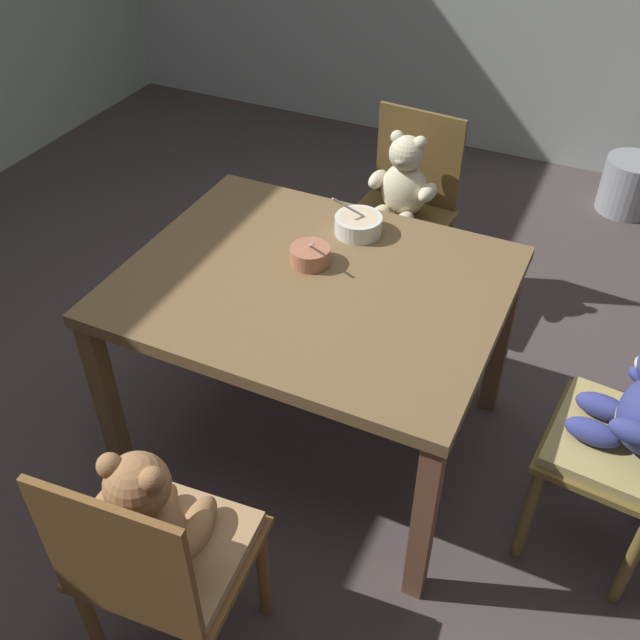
{
  "coord_description": "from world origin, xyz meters",
  "views": [
    {
      "loc": [
        0.78,
        -1.61,
        2.03
      ],
      "look_at": [
        0.0,
        0.05,
        0.51
      ],
      "focal_mm": 40.81,
      "sensor_mm": 36.0,
      "label": 1
    }
  ],
  "objects_px": {
    "teddy_chair_near_front": "(155,539)",
    "dining_table": "(313,300)",
    "porridge_bowl_white_far_center": "(358,224)",
    "teddy_chair_far_center": "(403,196)",
    "porridge_bowl_terracotta_center": "(310,255)",
    "teddy_chair_near_right": "(639,423)",
    "metal_pail": "(630,185)"
  },
  "relations": [
    {
      "from": "dining_table",
      "to": "porridge_bowl_terracotta_center",
      "type": "bearing_deg",
      "value": 121.4
    },
    {
      "from": "teddy_chair_near_front",
      "to": "porridge_bowl_terracotta_center",
      "type": "height_order",
      "value": "teddy_chair_near_front"
    },
    {
      "from": "dining_table",
      "to": "porridge_bowl_terracotta_center",
      "type": "relative_size",
      "value": 9.07
    },
    {
      "from": "metal_pail",
      "to": "teddy_chair_near_front",
      "type": "bearing_deg",
      "value": -104.86
    },
    {
      "from": "teddy_chair_far_center",
      "to": "porridge_bowl_terracotta_center",
      "type": "xyz_separation_m",
      "value": [
        -0.02,
        -0.82,
        0.21
      ]
    },
    {
      "from": "dining_table",
      "to": "teddy_chair_far_center",
      "type": "distance_m",
      "value": 0.91
    },
    {
      "from": "porridge_bowl_white_far_center",
      "to": "porridge_bowl_terracotta_center",
      "type": "distance_m",
      "value": 0.23
    },
    {
      "from": "teddy_chair_near_front",
      "to": "metal_pail",
      "type": "distance_m",
      "value": 3.16
    },
    {
      "from": "porridge_bowl_white_far_center",
      "to": "dining_table",
      "type": "bearing_deg",
      "value": -94.37
    },
    {
      "from": "dining_table",
      "to": "porridge_bowl_white_far_center",
      "type": "relative_size",
      "value": 7.31
    },
    {
      "from": "metal_pail",
      "to": "porridge_bowl_white_far_center",
      "type": "bearing_deg",
      "value": -113.14
    },
    {
      "from": "teddy_chair_near_front",
      "to": "metal_pail",
      "type": "height_order",
      "value": "teddy_chair_near_front"
    },
    {
      "from": "dining_table",
      "to": "teddy_chair_near_front",
      "type": "height_order",
      "value": "teddy_chair_near_front"
    },
    {
      "from": "teddy_chair_near_front",
      "to": "teddy_chair_near_right",
      "type": "relative_size",
      "value": 0.94
    },
    {
      "from": "porridge_bowl_white_far_center",
      "to": "metal_pail",
      "type": "height_order",
      "value": "porridge_bowl_white_far_center"
    },
    {
      "from": "porridge_bowl_white_far_center",
      "to": "teddy_chair_far_center",
      "type": "bearing_deg",
      "value": 94.58
    },
    {
      "from": "dining_table",
      "to": "porridge_bowl_white_far_center",
      "type": "distance_m",
      "value": 0.32
    },
    {
      "from": "teddy_chair_near_front",
      "to": "teddy_chair_far_center",
      "type": "bearing_deg",
      "value": -3.58
    },
    {
      "from": "teddy_chair_near_right",
      "to": "porridge_bowl_terracotta_center",
      "type": "bearing_deg",
      "value": -0.0
    },
    {
      "from": "teddy_chair_near_front",
      "to": "porridge_bowl_terracotta_center",
      "type": "distance_m",
      "value": 0.98
    },
    {
      "from": "teddy_chair_near_front",
      "to": "teddy_chair_near_right",
      "type": "distance_m",
      "value": 1.31
    },
    {
      "from": "teddy_chair_near_right",
      "to": "porridge_bowl_white_far_center",
      "type": "relative_size",
      "value": 5.74
    },
    {
      "from": "porridge_bowl_white_far_center",
      "to": "porridge_bowl_terracotta_center",
      "type": "height_order",
      "value": "porridge_bowl_white_far_center"
    },
    {
      "from": "dining_table",
      "to": "teddy_chair_near_front",
      "type": "distance_m",
      "value": 0.89
    },
    {
      "from": "teddy_chair_near_right",
      "to": "teddy_chair_far_center",
      "type": "relative_size",
      "value": 1.08
    },
    {
      "from": "dining_table",
      "to": "porridge_bowl_terracotta_center",
      "type": "height_order",
      "value": "porridge_bowl_terracotta_center"
    },
    {
      "from": "teddy_chair_near_front",
      "to": "dining_table",
      "type": "bearing_deg",
      "value": -4.1
    },
    {
      "from": "dining_table",
      "to": "teddy_chair_far_center",
      "type": "xyz_separation_m",
      "value": [
        -0.03,
        0.9,
        -0.1
      ]
    },
    {
      "from": "teddy_chair_far_center",
      "to": "metal_pail",
      "type": "height_order",
      "value": "teddy_chair_far_center"
    },
    {
      "from": "porridge_bowl_terracotta_center",
      "to": "metal_pail",
      "type": "bearing_deg",
      "value": 67.49
    },
    {
      "from": "teddy_chair_near_right",
      "to": "porridge_bowl_white_far_center",
      "type": "bearing_deg",
      "value": -12.95
    },
    {
      "from": "dining_table",
      "to": "metal_pail",
      "type": "distance_m",
      "value": 2.35
    }
  ]
}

